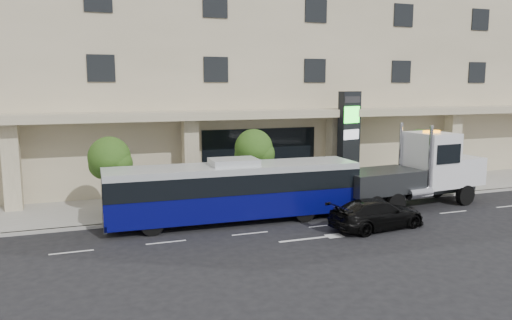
{
  "coord_description": "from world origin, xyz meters",
  "views": [
    {
      "loc": [
        -11.52,
        -23.21,
        6.96
      ],
      "look_at": [
        -2.43,
        2.0,
        2.98
      ],
      "focal_mm": 35.0,
      "sensor_mm": 36.0,
      "label": 1
    }
  ],
  "objects_px": {
    "city_bus": "(234,190)",
    "black_sedan": "(377,214)",
    "signage_pylon": "(349,140)",
    "tow_truck": "(417,172)"
  },
  "relations": [
    {
      "from": "city_bus",
      "to": "signage_pylon",
      "type": "distance_m",
      "value": 10.72
    },
    {
      "from": "black_sedan",
      "to": "signage_pylon",
      "type": "relative_size",
      "value": 0.78
    },
    {
      "from": "city_bus",
      "to": "black_sedan",
      "type": "relative_size",
      "value": 2.59
    },
    {
      "from": "tow_truck",
      "to": "signage_pylon",
      "type": "distance_m",
      "value": 5.49
    },
    {
      "from": "tow_truck",
      "to": "signage_pylon",
      "type": "height_order",
      "value": "signage_pylon"
    },
    {
      "from": "tow_truck",
      "to": "black_sedan",
      "type": "bearing_deg",
      "value": -151.37
    },
    {
      "from": "black_sedan",
      "to": "signage_pylon",
      "type": "xyz_separation_m",
      "value": [
        3.2,
        8.32,
        2.7
      ]
    },
    {
      "from": "tow_truck",
      "to": "city_bus",
      "type": "bearing_deg",
      "value": 173.08
    },
    {
      "from": "city_bus",
      "to": "signage_pylon",
      "type": "relative_size",
      "value": 2.02
    },
    {
      "from": "city_bus",
      "to": "tow_truck",
      "type": "height_order",
      "value": "tow_truck"
    }
  ]
}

